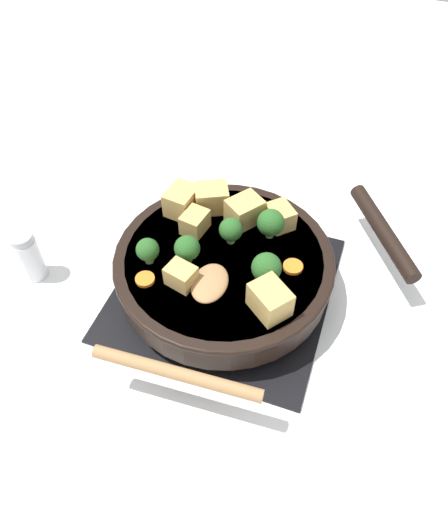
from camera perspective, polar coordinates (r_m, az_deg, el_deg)
name	(u,v)px	position (r m, az deg, el deg)	size (l,w,h in m)	color
ground_plane	(224,289)	(0.76, 0.00, -3.74)	(2.40, 2.40, 0.00)	white
front_burner_grate	(224,284)	(0.75, 0.00, -3.18)	(0.31, 0.31, 0.03)	black
skillet_pan	(226,265)	(0.71, 0.24, -1.06)	(0.42, 0.38, 0.05)	black
wooden_spoon	(194,328)	(0.62, -3.45, -8.24)	(0.21, 0.18, 0.02)	#A87A4C
tofu_cube_center_large	(270,300)	(0.63, 5.27, -5.02)	(0.05, 0.04, 0.04)	tan
tofu_cube_near_handle	(245,211)	(0.73, 2.38, 5.16)	(0.05, 0.04, 0.04)	tan
tofu_cube_east_chunk	(212,198)	(0.75, -1.43, 6.62)	(0.05, 0.04, 0.04)	tan
tofu_cube_west_chunk	(280,216)	(0.73, 6.44, 4.52)	(0.04, 0.03, 0.03)	tan
tofu_cube_back_piece	(182,201)	(0.75, -4.86, 6.30)	(0.05, 0.04, 0.04)	tan
tofu_cube_front_piece	(195,222)	(0.72, -3.35, 3.89)	(0.04, 0.03, 0.03)	tan
tofu_cube_mid_small	(181,276)	(0.66, -4.93, -2.26)	(0.04, 0.03, 0.03)	tan
broccoli_floret_near_spoon	(148,250)	(0.68, -8.72, 0.67)	(0.03, 0.03, 0.04)	#709956
broccoli_floret_center_top	(266,268)	(0.65, 4.88, -1.35)	(0.04, 0.04, 0.05)	#709956
broccoli_floret_east_rim	(271,223)	(0.71, 5.35, 3.79)	(0.04, 0.04, 0.05)	#709956
broccoli_floret_west_rim	(232,230)	(0.70, 0.96, 2.97)	(0.03, 0.03, 0.04)	#709956
broccoli_floret_north_edge	(187,249)	(0.68, -4.24, 0.86)	(0.04, 0.04, 0.04)	#709956
carrot_slice_orange_thin	(293,267)	(0.69, 7.89, -1.22)	(0.03, 0.03, 0.01)	orange
carrot_slice_near_center	(145,279)	(0.68, -9.01, -2.64)	(0.03, 0.03, 0.01)	orange
salt_shaker	(29,256)	(0.80, -21.41, 0.00)	(0.04, 0.04, 0.09)	white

